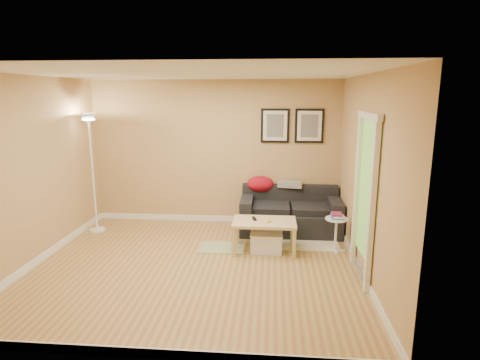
{
  "coord_description": "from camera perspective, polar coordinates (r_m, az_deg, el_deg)",
  "views": [
    {
      "loc": [
        1.04,
        -5.07,
        2.34
      ],
      "look_at": [
        0.55,
        0.85,
        1.05
      ],
      "focal_mm": 29.55,
      "sensor_mm": 36.0,
      "label": 1
    }
  ],
  "objects": [
    {
      "name": "wall_front",
      "position": [
        3.4,
        -13.36,
        -5.9
      ],
      "size": [
        4.5,
        0.0,
        4.5
      ],
      "primitive_type": "plane",
      "rotation": [
        -1.57,
        0.0,
        0.0
      ],
      "color": "tan",
      "rests_on": "ground"
    },
    {
      "name": "baseboard_back",
      "position": [
        7.5,
        -3.49,
        -5.56
      ],
      "size": [
        4.5,
        0.02,
        0.1
      ],
      "primitive_type": "cube",
      "color": "white",
      "rests_on": "ground"
    },
    {
      "name": "red_throw",
      "position": [
        7.08,
        2.98,
        -0.58
      ],
      "size": [
        0.48,
        0.36,
        0.28
      ],
      "primitive_type": null,
      "color": "#A40F28",
      "rests_on": "sofa"
    },
    {
      "name": "book_stack",
      "position": [
        6.13,
        13.85,
        -5.01
      ],
      "size": [
        0.23,
        0.27,
        0.07
      ],
      "primitive_type": null,
      "rotation": [
        0.0,
        0.0,
        -0.25
      ],
      "color": "teal",
      "rests_on": "side_table"
    },
    {
      "name": "doorway",
      "position": [
        5.22,
        17.42,
        -2.91
      ],
      "size": [
        0.12,
        1.01,
        2.13
      ],
      "primitive_type": null,
      "color": "white",
      "rests_on": "ground"
    },
    {
      "name": "green_runner",
      "position": [
        6.25,
        -2.57,
        -9.7
      ],
      "size": [
        0.7,
        0.5,
        0.01
      ],
      "primitive_type": "cube",
      "color": "#668C4C",
      "rests_on": "ground"
    },
    {
      "name": "wall_left",
      "position": [
        6.13,
        -27.81,
        1.06
      ],
      "size": [
        0.0,
        4.0,
        4.0
      ],
      "primitive_type": "plane",
      "rotation": [
        1.57,
        0.0,
        1.57
      ],
      "color": "tan",
      "rests_on": "ground"
    },
    {
      "name": "sofa",
      "position": [
        6.89,
        7.27,
        -4.41
      ],
      "size": [
        1.7,
        0.9,
        0.75
      ],
      "primitive_type": null,
      "color": "black",
      "rests_on": "ground"
    },
    {
      "name": "storage_bin",
      "position": [
        6.08,
        3.82,
        -8.92
      ],
      "size": [
        0.48,
        0.35,
        0.3
      ],
      "primitive_type": null,
      "color": "white",
      "rests_on": "ground"
    },
    {
      "name": "ceiling",
      "position": [
        5.18,
        -7.09,
        15.03
      ],
      "size": [
        4.5,
        4.5,
        0.0
      ],
      "primitive_type": "plane",
      "rotation": [
        3.14,
        0.0,
        0.0
      ],
      "color": "white",
      "rests_on": "wall_back"
    },
    {
      "name": "floor",
      "position": [
        5.68,
        -6.39,
        -12.16
      ],
      "size": [
        4.5,
        4.5,
        0.0
      ],
      "primitive_type": "plane",
      "color": "#AE8B4A",
      "rests_on": "ground"
    },
    {
      "name": "floor_lamp",
      "position": [
        7.17,
        -20.46,
        0.45
      ],
      "size": [
        0.27,
        0.27,
        2.05
      ],
      "primitive_type": null,
      "color": "white",
      "rests_on": "ground"
    },
    {
      "name": "area_rug",
      "position": [
        6.58,
        8.44,
        -8.66
      ],
      "size": [
        1.25,
        0.85,
        0.01
      ],
      "primitive_type": "cube",
      "color": "beige",
      "rests_on": "ground"
    },
    {
      "name": "baseboard_right",
      "position": [
        5.69,
        16.86,
        -12.03
      ],
      "size": [
        0.02,
        4.0,
        0.1
      ],
      "primitive_type": "cube",
      "color": "white",
      "rests_on": "ground"
    },
    {
      "name": "framed_print_right",
      "position": [
        7.1,
        9.98,
        7.71
      ],
      "size": [
        0.5,
        0.04,
        0.6
      ],
      "primitive_type": null,
      "color": "black",
      "rests_on": "wall_back"
    },
    {
      "name": "wall_right",
      "position": [
        5.32,
        17.79,
        0.37
      ],
      "size": [
        0.0,
        4.0,
        4.0
      ],
      "primitive_type": "plane",
      "rotation": [
        1.57,
        0.0,
        -1.57
      ],
      "color": "tan",
      "rests_on": "ground"
    },
    {
      "name": "tape_roll",
      "position": [
        5.92,
        4.11,
        -5.99
      ],
      "size": [
        0.07,
        0.07,
        0.03
      ],
      "primitive_type": "cylinder",
      "color": "yellow",
      "rests_on": "coffee_table"
    },
    {
      "name": "framed_print_left",
      "position": [
        7.07,
        5.09,
        7.82
      ],
      "size": [
        0.5,
        0.04,
        0.6
      ],
      "primitive_type": null,
      "color": "black",
      "rests_on": "wall_back"
    },
    {
      "name": "side_table",
      "position": [
        6.21,
        13.65,
        -7.69
      ],
      "size": [
        0.34,
        0.34,
        0.52
      ],
      "primitive_type": null,
      "color": "white",
      "rests_on": "ground"
    },
    {
      "name": "wall_back",
      "position": [
        7.22,
        -3.61,
        3.95
      ],
      "size": [
        4.5,
        0.0,
        4.5
      ],
      "primitive_type": "plane",
      "rotation": [
        1.57,
        0.0,
        0.0
      ],
      "color": "tan",
      "rests_on": "ground"
    },
    {
      "name": "remote_control",
      "position": [
        6.06,
        2.06,
        -5.58
      ],
      "size": [
        0.08,
        0.17,
        0.02
      ],
      "primitive_type": "cube",
      "rotation": [
        0.0,
        0.0,
        0.22
      ],
      "color": "black",
      "rests_on": "coffee_table"
    },
    {
      "name": "coffee_table",
      "position": [
        6.07,
        3.51,
        -8.03
      ],
      "size": [
        0.95,
        0.58,
        0.48
      ],
      "primitive_type": null,
      "rotation": [
        0.0,
        0.0,
        -0.0
      ],
      "color": "#DBBC85",
      "rests_on": "ground"
    },
    {
      "name": "plaid_throw",
      "position": [
        7.09,
        7.25,
        -0.56
      ],
      "size": [
        0.45,
        0.32,
        0.1
      ],
      "primitive_type": null,
      "rotation": [
        0.0,
        0.0,
        -0.14
      ],
      "color": "tan",
      "rests_on": "sofa"
    },
    {
      "name": "baseboard_front",
      "position": [
        3.98,
        -12.35,
        -23.24
      ],
      "size": [
        4.5,
        0.02,
        0.1
      ],
      "primitive_type": "cube",
      "color": "white",
      "rests_on": "ground"
    },
    {
      "name": "baseboard_left",
      "position": [
        6.46,
        -26.62,
        -9.88
      ],
      "size": [
        0.02,
        4.0,
        0.1
      ],
      "primitive_type": "cube",
      "color": "white",
      "rests_on": "ground"
    }
  ]
}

